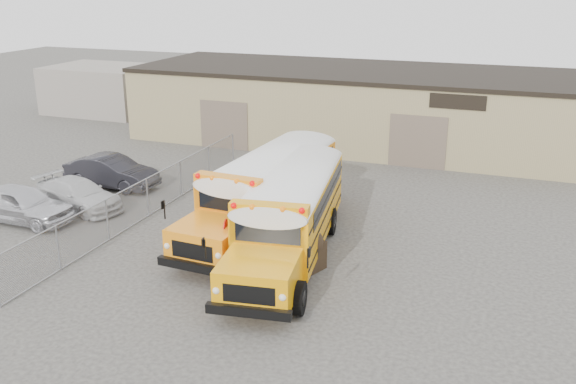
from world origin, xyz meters
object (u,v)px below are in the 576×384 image
(tarp_bundle, at_px, (308,248))
(car_white, at_px, (78,194))
(school_bus_right, at_px, (319,161))
(school_bus_left, at_px, (323,148))
(car_dark, at_px, (112,172))
(car_silver, at_px, (21,204))

(tarp_bundle, bearing_deg, car_white, 169.03)
(school_bus_right, bearing_deg, school_bus_left, 103.05)
(school_bus_left, relative_size, car_dark, 2.29)
(car_silver, bearing_deg, tarp_bundle, -89.17)
(car_dark, bearing_deg, car_white, -169.38)
(tarp_bundle, bearing_deg, school_bus_left, 104.69)
(car_silver, bearing_deg, school_bus_right, -54.74)
(school_bus_left, distance_m, car_silver, 14.68)
(school_bus_left, relative_size, tarp_bundle, 7.00)
(school_bus_right, relative_size, car_silver, 2.34)
(school_bus_left, distance_m, tarp_bundle, 10.48)
(school_bus_right, relative_size, car_white, 2.39)
(tarp_bundle, height_order, car_silver, car_silver)
(tarp_bundle, distance_m, car_white, 12.30)
(tarp_bundle, distance_m, car_silver, 13.34)
(car_silver, height_order, car_white, car_silver)
(school_bus_right, bearing_deg, tarp_bundle, -74.80)
(tarp_bundle, distance_m, car_dark, 13.73)
(car_silver, xyz_separation_m, car_dark, (0.81, 5.52, -0.02))
(school_bus_left, xyz_separation_m, car_dark, (-9.89, -4.48, -1.08))
(school_bus_left, bearing_deg, car_white, -140.61)
(school_bus_right, distance_m, tarp_bundle, 8.04)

